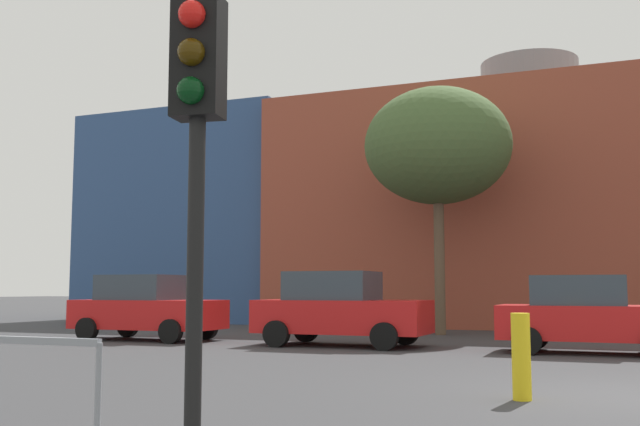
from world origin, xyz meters
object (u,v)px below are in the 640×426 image
parked_car_1 (340,309)px  bare_tree_1 (438,147)px  bollard_yellow_1 (521,356)px  parked_car_2 (588,315)px  parked_car_0 (146,308)px  traffic_light_near_left (196,122)px

parked_car_1 → bare_tree_1: bearing=76.0°
bare_tree_1 → bollard_yellow_1: bare_tree_1 is taller
bollard_yellow_1 → parked_car_2: bearing=85.7°
parked_car_1 → parked_car_2: parked_car_1 is taller
parked_car_2 → bollard_yellow_1: (-0.57, -7.53, -0.30)m
parked_car_1 → bare_tree_1: size_ratio=0.55×
parked_car_0 → parked_car_2: 11.57m
parked_car_0 → traffic_light_near_left: (9.39, -12.89, 1.72)m
parked_car_2 → traffic_light_near_left: 13.19m
parked_car_2 → bare_tree_1: bare_tree_1 is taller
parked_car_0 → parked_car_2: bearing=0.0°
parked_car_1 → parked_car_2: 5.83m
parked_car_0 → bollard_yellow_1: bearing=-34.4°
parked_car_0 → parked_car_1: (5.74, 0.00, 0.02)m
bare_tree_1 → bollard_yellow_1: bearing=-73.1°
parked_car_0 → bollard_yellow_1: size_ratio=3.76×
parked_car_1 → bollard_yellow_1: 9.20m
parked_car_0 → parked_car_2: parked_car_0 is taller
parked_car_0 → parked_car_2: size_ratio=1.05×
parked_car_2 → bare_tree_1: (-4.49, 5.39, 5.06)m
parked_car_0 → bollard_yellow_1: 13.34m
parked_car_0 → parked_car_1: bearing=0.0°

